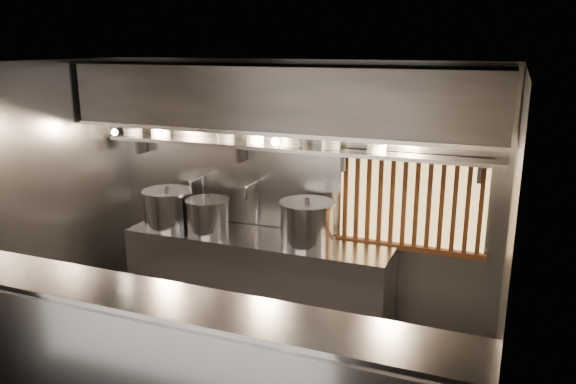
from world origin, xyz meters
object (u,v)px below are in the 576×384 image
Objects in this scene: stock_pot_mid at (168,208)px; stock_pot_right at (307,223)px; heat_lamp at (113,127)px; pendant_bulb at (275,142)px; stock_pot_left at (208,215)px.

stock_pot_mid is 1.71m from stock_pot_right.
stock_pot_right is (2.18, 0.28, -0.93)m from heat_lamp.
pendant_bulb is (1.80, 0.35, -0.11)m from heat_lamp.
heat_lamp is 1.43m from stock_pot_left.
stock_pot_left is 0.81× the size of stock_pot_mid.
stock_pot_right is (1.71, 0.02, 0.02)m from stock_pot_mid.
heat_lamp reaches higher than stock_pot_right.
heat_lamp reaches higher than stock_pot_left.
stock_pot_mid is at bearing -179.47° from stock_pot_right.
pendant_bulb is at bearing 8.52° from stock_pot_left.
heat_lamp is 0.48× the size of stock_pot_right.
stock_pot_left is 0.69× the size of stock_pot_right.
pendant_bulb reaches higher than stock_pot_right.
stock_pot_mid is at bearing 176.92° from stock_pot_left.
stock_pot_left is at bearing 12.88° from heat_lamp.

